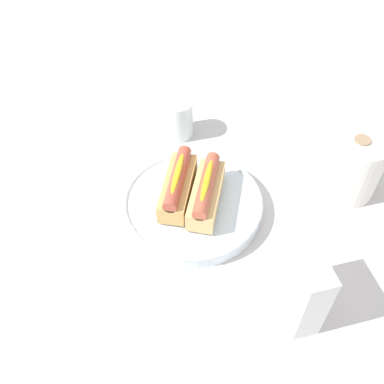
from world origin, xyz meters
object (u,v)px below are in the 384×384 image
object	(u,v)px
hotdog_back	(206,192)
hotdog_front	(178,186)
paper_towel_roll	(353,166)
napkin_box	(300,283)
water_glass	(179,120)
serving_bowl	(192,204)

from	to	relation	value
hotdog_back	hotdog_front	bearing A→B (deg)	-108.68
paper_towel_roll	napkin_box	bearing A→B (deg)	-32.79
hotdog_front	paper_towel_roll	bearing A→B (deg)	95.11
hotdog_front	water_glass	bearing A→B (deg)	177.45
hotdog_back	paper_towel_roll	distance (m)	0.30
serving_bowl	hotdog_back	xyz separation A→B (m)	(0.01, 0.03, 0.04)
hotdog_back	napkin_box	bearing A→B (deg)	31.41
serving_bowl	hotdog_front	bearing A→B (deg)	-108.68
serving_bowl	water_glass	xyz separation A→B (m)	(-0.23, -0.02, 0.02)
hotdog_front	napkin_box	distance (m)	0.29
serving_bowl	water_glass	world-z (taller)	water_glass
hotdog_front	water_glass	xyz separation A→B (m)	(-0.22, 0.01, -0.02)
hotdog_front	water_glass	distance (m)	0.22
serving_bowl	paper_towel_roll	xyz separation A→B (m)	(-0.04, 0.32, 0.05)
hotdog_front	napkin_box	xyz separation A→B (m)	(0.23, 0.18, 0.01)
hotdog_back	paper_towel_roll	xyz separation A→B (m)	(-0.05, 0.29, 0.00)
hotdog_front	hotdog_back	bearing A→B (deg)	71.32
hotdog_back	water_glass	world-z (taller)	hotdog_back
hotdog_back	napkin_box	xyz separation A→B (m)	(0.21, 0.13, 0.01)
paper_towel_roll	hotdog_back	bearing A→B (deg)	-80.58
water_glass	napkin_box	bearing A→B (deg)	20.65
hotdog_front	paper_towel_roll	xyz separation A→B (m)	(-0.03, 0.34, 0.00)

